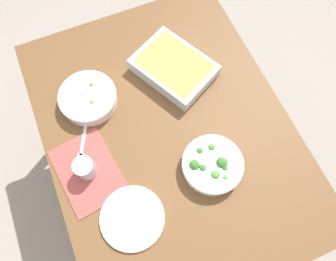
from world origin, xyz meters
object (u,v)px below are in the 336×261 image
spoon_by_stew (100,97)px  stew_bowl (88,98)px  baking_dish (174,67)px  side_plate (132,218)px  fork_on_table (83,146)px  broccoli_bowl (212,165)px  drink_cup (86,169)px

spoon_by_stew → stew_bowl: bearing=-84.5°
baking_dish → spoon_by_stew: 0.31m
side_plate → fork_on_table: 0.32m
broccoli_bowl → spoon_by_stew: (-0.42, -0.28, -0.03)m
stew_bowl → spoon_by_stew: stew_bowl is taller
broccoli_bowl → spoon_by_stew: broccoli_bowl is taller
baking_dish → spoon_by_stew: size_ratio=2.08×
broccoli_bowl → drink_cup: drink_cup is taller
stew_bowl → fork_on_table: bearing=-26.0°
stew_bowl → drink_cup: 0.28m
fork_on_table → baking_dish: bearing=110.5°
broccoli_bowl → fork_on_table: (-0.26, -0.40, -0.03)m
spoon_by_stew → broccoli_bowl: bearing=33.4°
baking_dish → fork_on_table: size_ratio=2.20×
broccoli_bowl → drink_cup: size_ratio=2.56×
fork_on_table → spoon_by_stew: bearing=143.8°
broccoli_bowl → baking_dish: (-0.42, 0.03, 0.00)m
baking_dish → side_plate: bearing=-36.8°
drink_cup → side_plate: bearing=22.7°
broccoli_bowl → drink_cup: bearing=-110.7°
broccoli_bowl → side_plate: broccoli_bowl is taller
broccoli_bowl → baking_dish: 0.42m
stew_bowl → fork_on_table: stew_bowl is taller
stew_bowl → spoon_by_stew: size_ratio=1.26×
drink_cup → side_plate: (0.21, 0.09, -0.03)m
broccoli_bowl → side_plate: 0.33m
broccoli_bowl → fork_on_table: bearing=-122.5°
spoon_by_stew → fork_on_table: 0.21m
fork_on_table → drink_cup: bearing=-6.1°
stew_bowl → drink_cup: (0.26, -0.09, 0.01)m
stew_bowl → baking_dish: (0.00, 0.35, 0.00)m
baking_dish → side_plate: size_ratio=1.67×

